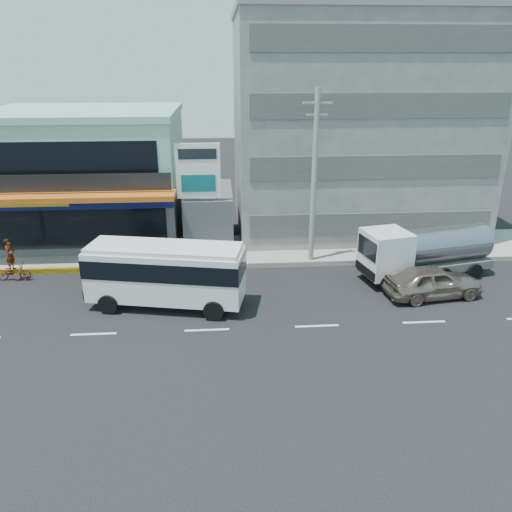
# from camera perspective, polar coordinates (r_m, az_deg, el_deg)

# --- Properties ---
(ground) EXTENTS (120.00, 120.00, 0.00)m
(ground) POSITION_cam_1_polar(r_m,az_deg,el_deg) (22.73, -5.63, -8.42)
(ground) COLOR black
(ground) RESTS_ON ground
(sidewalk) EXTENTS (70.00, 5.00, 0.30)m
(sidewalk) POSITION_cam_1_polar(r_m,az_deg,el_deg) (31.56, 3.80, 0.73)
(sidewalk) COLOR gray
(sidewalk) RESTS_ON ground
(shop_building) EXTENTS (12.40, 11.70, 8.00)m
(shop_building) POSITION_cam_1_polar(r_m,az_deg,el_deg) (35.55, -18.57, 8.51)
(shop_building) COLOR #403F44
(shop_building) RESTS_ON ground
(concrete_building) EXTENTS (16.00, 12.00, 14.00)m
(concrete_building) POSITION_cam_1_polar(r_m,az_deg,el_deg) (36.18, 10.98, 14.26)
(concrete_building) COLOR gray
(concrete_building) RESTS_ON ground
(gap_structure) EXTENTS (3.00, 6.00, 3.50)m
(gap_structure) POSITION_cam_1_polar(r_m,az_deg,el_deg) (33.13, -5.34, 4.62)
(gap_structure) COLOR #403F44
(gap_structure) RESTS_ON ground
(satellite_dish) EXTENTS (1.50, 1.50, 0.15)m
(satellite_dish) POSITION_cam_1_polar(r_m,az_deg,el_deg) (31.69, -5.48, 7.26)
(satellite_dish) COLOR slate
(satellite_dish) RESTS_ON gap_structure
(billboard) EXTENTS (2.60, 0.18, 6.90)m
(billboard) POSITION_cam_1_polar(r_m,az_deg,el_deg) (29.64, -6.61, 8.92)
(billboard) COLOR gray
(billboard) RESTS_ON ground
(utility_pole_near) EXTENTS (1.60, 0.30, 10.00)m
(utility_pole_near) POSITION_cam_1_polar(r_m,az_deg,el_deg) (28.30, 6.66, 8.78)
(utility_pole_near) COLOR #999993
(utility_pole_near) RESTS_ON ground
(minibus) EXTENTS (7.84, 3.86, 3.14)m
(minibus) POSITION_cam_1_polar(r_m,az_deg,el_deg) (24.36, -10.28, -1.63)
(minibus) COLOR silver
(minibus) RESTS_ON ground
(sedan) EXTENTS (5.13, 2.62, 1.67)m
(sedan) POSITION_cam_1_polar(r_m,az_deg,el_deg) (26.85, 19.59, -2.77)
(sedan) COLOR tan
(sedan) RESTS_ON ground
(tanker_truck) EXTENTS (7.67, 3.66, 2.91)m
(tanker_truck) POSITION_cam_1_polar(r_m,az_deg,el_deg) (28.71, 18.46, 0.51)
(tanker_truck) COLOR silver
(tanker_truck) RESTS_ON ground
(motorcycle_rider) EXTENTS (1.92, 0.76, 2.42)m
(motorcycle_rider) POSITION_cam_1_polar(r_m,az_deg,el_deg) (30.26, -26.07, -1.12)
(motorcycle_rider) COLOR #500B19
(motorcycle_rider) RESTS_ON ground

